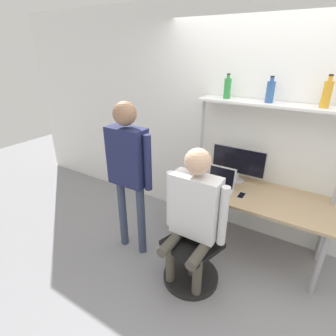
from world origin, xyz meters
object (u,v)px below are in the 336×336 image
laptop (219,184)px  person_standing (128,162)px  bottle_amber (327,94)px  cell_phone (241,196)px  monitor (238,162)px  person_seated (194,210)px  bottle_blue (270,91)px  bottle_green (227,88)px  office_chair (194,255)px

laptop → person_standing: (-0.78, -0.61, 0.31)m
person_standing → bottle_amber: bottle_amber is taller
cell_phone → person_standing: person_standing is taller
monitor → person_seated: (-0.07, -0.98, -0.13)m
person_seated → person_standing: person_standing is taller
bottle_blue → bottle_green: (-0.45, 0.00, 0.00)m
cell_phone → bottle_amber: bearing=31.2°
office_chair → person_standing: 1.16m
laptop → person_seated: size_ratio=0.22×
monitor → person_seated: size_ratio=0.44×
office_chair → bottle_blue: bottle_blue is taller
bottle_green → office_chair: bearing=-80.9°
cell_phone → laptop: bearing=176.4°
person_seated → person_standing: 0.85m
cell_phone → person_standing: (-1.05, -0.59, 0.37)m
monitor → cell_phone: bearing=-62.7°
laptop → bottle_amber: 1.33m
bottle_blue → bottle_amber: 0.49m
bottle_blue → office_chair: bearing=-107.2°
person_standing → bottle_green: 1.32m
bottle_blue → bottle_green: 0.45m
monitor → office_chair: (-0.06, -0.94, -0.69)m
person_standing → person_seated: bearing=-4.7°
cell_phone → bottle_blue: bearing=79.2°
monitor → bottle_green: 0.84m
bottle_green → person_standing: bearing=-125.7°
office_chair → bottle_amber: size_ratio=3.15×
laptop → office_chair: 0.82m
bottle_amber → person_standing: bearing=-150.0°
laptop → person_seated: (0.02, -0.67, 0.04)m
bottle_amber → laptop: bearing=-158.6°
laptop → bottle_amber: bearing=21.4°
monitor → laptop: 0.36m
bottle_blue → monitor: bearing=-177.9°
office_chair → bottle_amber: (0.78, 0.95, 1.52)m
cell_phone → person_seated: 0.71m
office_chair → monitor: bearing=86.3°
person_standing → bottle_green: bottle_green is taller
laptop → bottle_green: (-0.12, 0.32, 0.98)m
bottle_blue → person_standing: bearing=-140.2°
monitor → bottle_blue: (0.23, 0.01, 0.82)m
laptop → bottle_amber: bottle_amber is taller
laptop → bottle_amber: (0.81, 0.32, 1.00)m
laptop → bottle_green: 1.04m
office_chair → bottle_green: size_ratio=3.55×
monitor → person_standing: bearing=-133.8°
office_chair → bottle_green: 1.79m
person_standing → office_chair: bearing=-1.8°
laptop → bottle_blue: size_ratio=1.24×
person_seated → bottle_blue: bearing=72.9°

